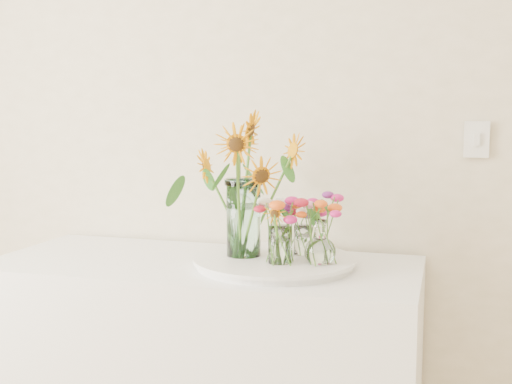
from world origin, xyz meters
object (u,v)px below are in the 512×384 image
small_vase_a (280,245)px  tray (274,263)px  mason_jar (244,218)px  small_vase_c (303,240)px  small_vase_b (320,242)px

small_vase_a → tray: bearing=116.6°
mason_jar → small_vase_c: (0.18, 0.07, -0.08)m
mason_jar → small_vase_c: bearing=22.6°
tray → small_vase_a: bearing=-63.4°
small_vase_b → small_vase_c: 0.14m
tray → mason_jar: bearing=-178.7°
mason_jar → small_vase_b: mason_jar is taller
tray → small_vase_a: size_ratio=4.06×
tray → small_vase_a: (0.04, -0.07, 0.07)m
mason_jar → small_vase_b: (0.26, -0.04, -0.06)m
small_vase_b → small_vase_a: bearing=-165.0°
small_vase_b → small_vase_c: small_vase_b is taller
tray → small_vase_b: size_ratio=3.51×
small_vase_b → small_vase_c: (-0.08, 0.11, -0.02)m
small_vase_b → mason_jar: bearing=171.6°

